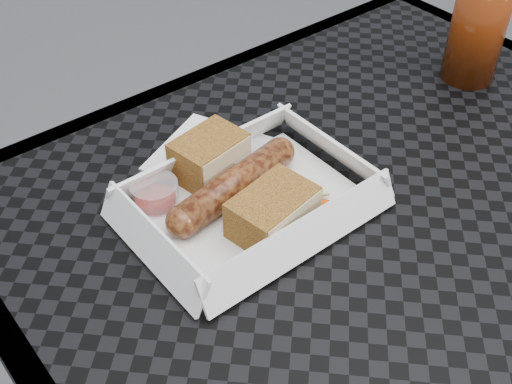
# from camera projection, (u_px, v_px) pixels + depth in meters

# --- Properties ---
(patio_table) EXTENTS (0.80, 0.80, 0.74)m
(patio_table) POSITION_uv_depth(u_px,v_px,m) (417.00, 277.00, 0.70)
(patio_table) COLOR black
(patio_table) RESTS_ON ground
(food_tray) EXTENTS (0.22, 0.15, 0.00)m
(food_tray) POSITION_uv_depth(u_px,v_px,m) (250.00, 207.00, 0.67)
(food_tray) COLOR white
(food_tray) RESTS_ON patio_table
(bratwurst) EXTENTS (0.18, 0.06, 0.03)m
(bratwurst) POSITION_uv_depth(u_px,v_px,m) (234.00, 185.00, 0.67)
(bratwurst) COLOR brown
(bratwurst) RESTS_ON food_tray
(bread_near) EXTENTS (0.08, 0.07, 0.05)m
(bread_near) POSITION_uv_depth(u_px,v_px,m) (209.00, 157.00, 0.69)
(bread_near) COLOR #935D24
(bread_near) RESTS_ON food_tray
(bread_far) EXTENTS (0.09, 0.07, 0.04)m
(bread_far) POSITION_uv_depth(u_px,v_px,m) (273.00, 212.00, 0.63)
(bread_far) COLOR #935D24
(bread_far) RESTS_ON food_tray
(veg_garnish) EXTENTS (0.03, 0.03, 0.00)m
(veg_garnish) POSITION_uv_depth(u_px,v_px,m) (311.00, 201.00, 0.67)
(veg_garnish) COLOR #D54F09
(veg_garnish) RESTS_ON food_tray
(napkin) EXTENTS (0.16, 0.16, 0.00)m
(napkin) POSITION_uv_depth(u_px,v_px,m) (212.00, 154.00, 0.74)
(napkin) COLOR white
(napkin) RESTS_ON patio_table
(condiment_cup_sauce) EXTENTS (0.05, 0.05, 0.03)m
(condiment_cup_sauce) POSITION_uv_depth(u_px,v_px,m) (155.00, 195.00, 0.67)
(condiment_cup_sauce) COLOR maroon
(condiment_cup_sauce) RESTS_ON patio_table
(condiment_cup_empty) EXTENTS (0.05, 0.05, 0.03)m
(condiment_cup_empty) POSITION_uv_depth(u_px,v_px,m) (246.00, 162.00, 0.71)
(condiment_cup_empty) COLOR silver
(condiment_cup_empty) RESTS_ON patio_table
(drink_glass) EXTENTS (0.07, 0.07, 0.15)m
(drink_glass) POSITION_uv_depth(u_px,v_px,m) (479.00, 25.00, 0.82)
(drink_glass) COLOR #551D07
(drink_glass) RESTS_ON patio_table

